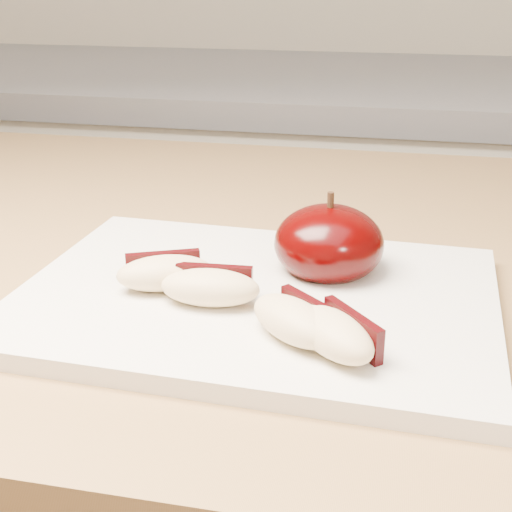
# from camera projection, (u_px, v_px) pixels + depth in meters

# --- Properties ---
(back_cabinet) EXTENTS (2.40, 0.62, 0.94)m
(back_cabinet) POSITION_uv_depth(u_px,v_px,m) (344.00, 318.00, 1.39)
(back_cabinet) COLOR silver
(back_cabinet) RESTS_ON ground
(cutting_board) EXTENTS (0.32, 0.24, 0.01)m
(cutting_board) POSITION_uv_depth(u_px,v_px,m) (256.00, 299.00, 0.48)
(cutting_board) COLOR silver
(cutting_board) RESTS_ON island_counter
(apple_half) EXTENTS (0.10, 0.10, 0.06)m
(apple_half) POSITION_uv_depth(u_px,v_px,m) (329.00, 244.00, 0.50)
(apple_half) COLOR black
(apple_half) RESTS_ON cutting_board
(apple_wedge_a) EXTENTS (0.07, 0.05, 0.02)m
(apple_wedge_a) POSITION_uv_depth(u_px,v_px,m) (165.00, 272.00, 0.47)
(apple_wedge_a) COLOR #D9BD8A
(apple_wedge_a) RESTS_ON cutting_board
(apple_wedge_b) EXTENTS (0.07, 0.04, 0.02)m
(apple_wedge_b) POSITION_uv_depth(u_px,v_px,m) (211.00, 287.00, 0.45)
(apple_wedge_b) COLOR #D9BD8A
(apple_wedge_b) RESTS_ON cutting_board
(apple_wedge_c) EXTENTS (0.07, 0.07, 0.02)m
(apple_wedge_c) POSITION_uv_depth(u_px,v_px,m) (295.00, 320.00, 0.41)
(apple_wedge_c) COLOR #D9BD8A
(apple_wedge_c) RESTS_ON cutting_board
(apple_wedge_d) EXTENTS (0.06, 0.07, 0.02)m
(apple_wedge_d) POSITION_uv_depth(u_px,v_px,m) (335.00, 333.00, 0.40)
(apple_wedge_d) COLOR #D9BD8A
(apple_wedge_d) RESTS_ON cutting_board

